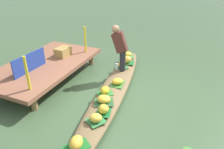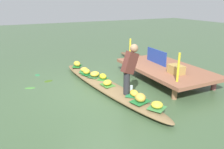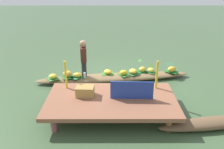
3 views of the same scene
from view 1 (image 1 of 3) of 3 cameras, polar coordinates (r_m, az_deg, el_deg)
name	(u,v)px [view 1 (image 1 of 3)]	position (r m, az deg, el deg)	size (l,w,h in m)	color
canal_water	(112,95)	(5.34, 0.12, -5.34)	(40.00, 40.00, 0.00)	#3F5938
dock_platform	(44,65)	(6.22, -17.07, 2.28)	(3.20, 1.80, 0.43)	brown
vendor_boat	(112,91)	(5.28, 0.12, -4.37)	(5.08, 0.64, 0.21)	brown
leaf_mat_0	(105,93)	(5.00, -1.82, -4.91)	(0.35, 0.25, 0.01)	#317630
banana_bunch_0	(105,90)	(4.96, -1.83, -4.11)	(0.25, 0.19, 0.16)	gold
leaf_mat_1	(117,84)	(5.37, 1.43, -2.43)	(0.39, 0.30, 0.01)	#3D7D2F
banana_bunch_1	(118,81)	(5.34, 1.43, -1.77)	(0.28, 0.23, 0.14)	yellow
leaf_mat_2	(127,62)	(6.52, 3.89, 3.14)	(0.42, 0.32, 0.01)	#216E32
banana_bunch_2	(127,59)	(6.48, 3.92, 3.93)	(0.30, 0.25, 0.20)	gold
leaf_mat_3	(104,112)	(4.42, -2.20, -9.79)	(0.32, 0.28, 0.01)	#17642A
banana_bunch_3	(103,109)	(4.37, -2.22, -8.90)	(0.23, 0.21, 0.17)	gold
leaf_mat_4	(122,67)	(6.25, 2.53, 2.07)	(0.40, 0.25, 0.01)	#277C42
banana_bunch_4	(122,64)	(6.22, 2.55, 2.69)	(0.29, 0.19, 0.15)	yellow
leaf_mat_5	(77,147)	(3.78, -9.16, -18.00)	(0.41, 0.27, 0.01)	#1C6C27
banana_bunch_5	(76,143)	(3.72, -9.27, -17.00)	(0.30, 0.21, 0.19)	gold
leaf_mat_6	(128,56)	(6.94, 4.03, 4.70)	(0.36, 0.33, 0.01)	#3E8041
banana_bunch_6	(128,54)	(6.91, 4.05, 5.26)	(0.26, 0.26, 0.15)	gold
leaf_mat_7	(96,121)	(4.23, -4.23, -11.85)	(0.32, 0.31, 0.01)	#347A3E
banana_bunch_7	(96,118)	(4.19, -4.27, -11.10)	(0.23, 0.24, 0.14)	gold
leaf_mat_8	(104,102)	(4.71, -2.10, -7.16)	(0.40, 0.33, 0.01)	#2A582E
banana_bunch_8	(104,99)	(4.67, -2.12, -6.38)	(0.28, 0.26, 0.16)	yellow
vendor_person	(120,46)	(5.79, 2.06, 7.43)	(0.23, 0.45, 1.24)	#28282D
water_bottle	(117,67)	(6.04, 1.22, 2.04)	(0.07, 0.07, 0.18)	silver
market_banner	(30,63)	(5.78, -20.55, 2.91)	(1.05, 0.03, 0.46)	#213A93
railing_post_west	(27,73)	(4.88, -21.13, 0.28)	(0.06, 0.06, 0.77)	yellow
railing_post_east	(85,39)	(6.63, -6.95, 8.98)	(0.06, 0.06, 0.77)	yellow
produce_crate	(63,52)	(6.52, -12.56, 5.78)	(0.44, 0.32, 0.25)	#A38243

